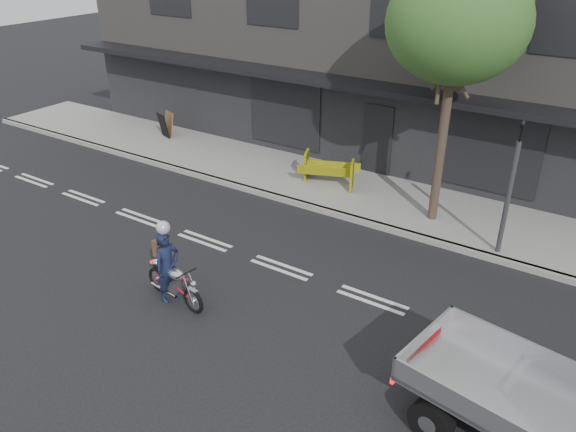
# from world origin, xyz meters

# --- Properties ---
(ground) EXTENTS (80.00, 80.00, 0.00)m
(ground) POSITION_xyz_m (0.00, 0.00, 0.00)
(ground) COLOR black
(ground) RESTS_ON ground
(sidewalk) EXTENTS (32.00, 3.20, 0.15)m
(sidewalk) POSITION_xyz_m (0.00, 4.70, 0.07)
(sidewalk) COLOR gray
(sidewalk) RESTS_ON ground
(kerb) EXTENTS (32.00, 0.20, 0.15)m
(kerb) POSITION_xyz_m (0.00, 3.10, 0.07)
(kerb) COLOR gray
(kerb) RESTS_ON ground
(building_main) EXTENTS (26.00, 10.00, 8.00)m
(building_main) POSITION_xyz_m (0.00, 11.30, 4.00)
(building_main) COLOR slate
(building_main) RESTS_ON ground
(street_tree) EXTENTS (3.40, 3.40, 6.74)m
(street_tree) POSITION_xyz_m (2.20, 4.20, 5.28)
(street_tree) COLOR #382B21
(street_tree) RESTS_ON ground
(traffic_light_pole) EXTENTS (0.12, 0.12, 3.50)m
(traffic_light_pole) POSITION_xyz_m (4.20, 3.35, 1.65)
(traffic_light_pole) COLOR #2D2D30
(traffic_light_pole) RESTS_ON ground
(motorcycle) EXTENTS (1.81, 0.53, 0.93)m
(motorcycle) POSITION_xyz_m (-1.20, -2.36, 0.48)
(motorcycle) COLOR black
(motorcycle) RESTS_ON ground
(rider) EXTENTS (0.48, 0.65, 1.64)m
(rider) POSITION_xyz_m (-1.35, -2.36, 0.82)
(rider) COLOR #131834
(rider) RESTS_ON ground
(construction_barrier) EXTENTS (1.85, 1.26, 0.96)m
(construction_barrier) POSITION_xyz_m (-1.33, 4.40, 0.63)
(construction_barrier) COLOR #FFFC0D
(construction_barrier) RESTS_ON sidewalk
(sandwich_board) EXTENTS (0.68, 0.57, 0.93)m
(sandwich_board) POSITION_xyz_m (-8.70, 5.05, 0.61)
(sandwich_board) COLOR black
(sandwich_board) RESTS_ON sidewalk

